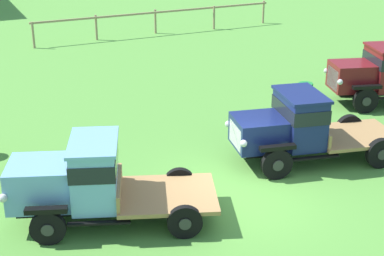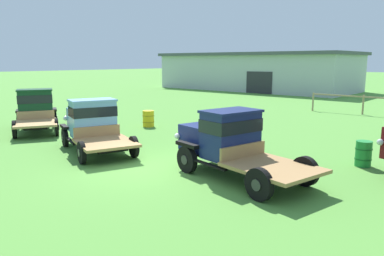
% 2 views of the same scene
% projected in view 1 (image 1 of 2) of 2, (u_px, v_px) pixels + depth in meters
% --- Properties ---
extents(ground_plane, '(240.00, 240.00, 0.00)m').
position_uv_depth(ground_plane, '(243.00, 198.00, 15.09)').
color(ground_plane, '#518E38').
extents(paddock_fence, '(13.70, 0.64, 1.32)m').
position_uv_depth(paddock_fence, '(157.00, 17.00, 31.89)').
color(paddock_fence, '#997F60').
rests_on(paddock_fence, ground).
extents(vintage_truck_second_in_line, '(5.19, 3.38, 2.05)m').
position_uv_depth(vintage_truck_second_in_line, '(87.00, 180.00, 13.67)').
color(vintage_truck_second_in_line, black).
rests_on(vintage_truck_second_in_line, ground).
extents(vintage_truck_midrow_center, '(5.20, 2.91, 2.07)m').
position_uv_depth(vintage_truck_midrow_center, '(296.00, 126.00, 16.76)').
color(vintage_truck_midrow_center, black).
rests_on(vintage_truck_midrow_center, ground).
extents(vintage_truck_far_side, '(5.03, 3.09, 2.14)m').
position_uv_depth(vintage_truck_far_side, '(378.00, 74.00, 21.37)').
color(vintage_truck_far_side, black).
rests_on(vintage_truck_far_side, ground).
extents(oil_drum_beside_row, '(0.56, 0.56, 0.88)m').
position_uv_depth(oil_drum_beside_row, '(305.00, 95.00, 21.31)').
color(oil_drum_beside_row, '#1E7F33').
rests_on(oil_drum_beside_row, ground).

